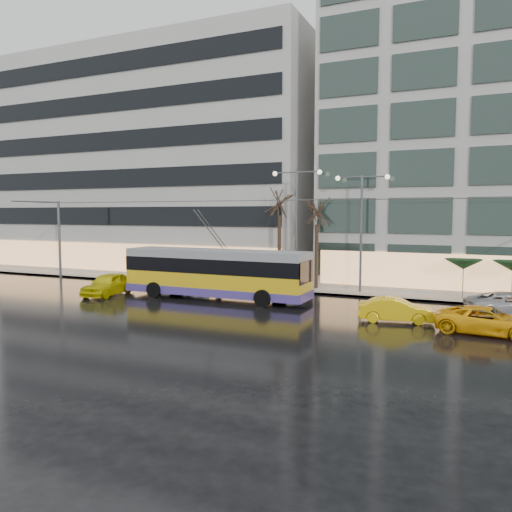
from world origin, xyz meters
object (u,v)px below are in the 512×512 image
Objects in this scene: street_lamp_near at (297,212)px; bus_shelter at (182,259)px; trolleybus at (216,275)px; taxi_a at (108,284)px.

bus_shelter is at bearing -179.37° from street_lamp_near.
street_lamp_near is at bearing 0.63° from bus_shelter.
taxi_a is at bearing -166.59° from trolleybus.
trolleybus is 9.14m from bus_shelter.
bus_shelter is 11.14m from street_lamp_near.
trolleybus is 1.48× the size of street_lamp_near.
taxi_a is (-7.81, -1.86, -0.86)m from trolleybus.
bus_shelter is (-6.70, 6.21, 0.29)m from trolleybus.
trolleybus reaches higher than bus_shelter.
trolleybus is 2.80× the size of taxi_a.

